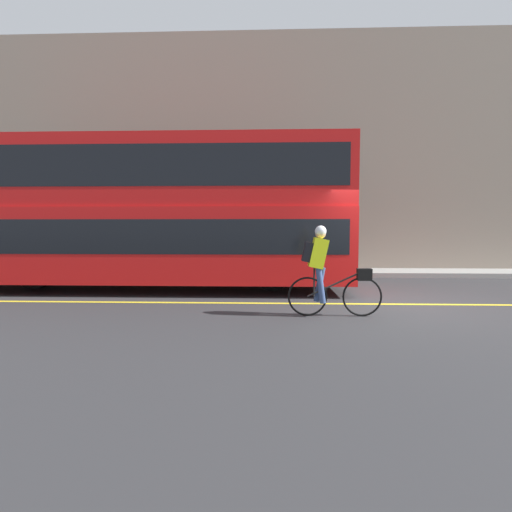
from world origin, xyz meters
TOP-DOWN VIEW (x-y plane):
  - ground_plane at (0.00, 0.00)m, footprint 80.00×80.00m
  - road_center_line at (0.00, 0.04)m, footprint 50.00×0.14m
  - sidewalk_curb at (0.00, 5.37)m, footprint 60.00×1.62m
  - building_facade at (0.00, 6.33)m, footprint 60.00×0.30m
  - bus at (-5.75, 1.86)m, footprint 10.26×2.58m
  - cyclist_on_bike at (-1.60, -1.16)m, footprint 1.74×0.32m
  - street_sign_post at (-1.27, 5.28)m, footprint 0.36×0.09m

SIDE VIEW (x-z plane):
  - ground_plane at x=0.00m, z-range 0.00..0.00m
  - road_center_line at x=0.00m, z-range 0.00..0.01m
  - sidewalk_curb at x=0.00m, z-range 0.00..0.16m
  - cyclist_on_bike at x=-1.60m, z-range 0.06..1.74m
  - street_sign_post at x=-1.27m, z-range 0.31..2.75m
  - bus at x=-5.75m, z-range 0.20..4.05m
  - building_facade at x=0.00m, z-range 0.00..8.67m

